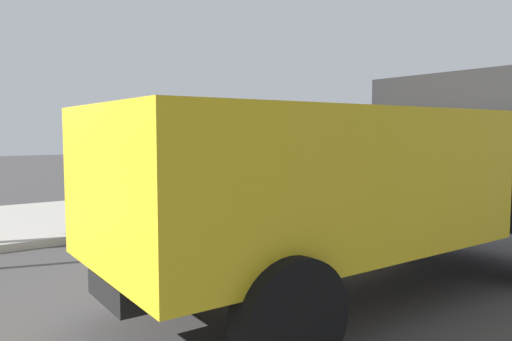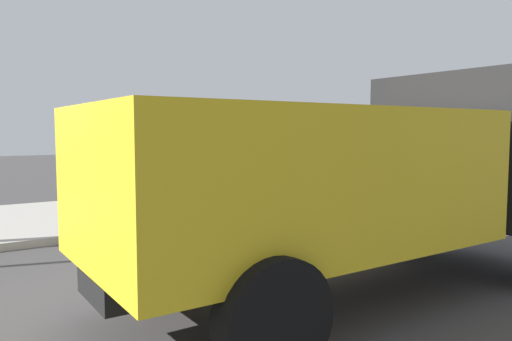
{
  "view_description": "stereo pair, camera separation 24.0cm",
  "coord_description": "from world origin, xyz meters",
  "px_view_note": "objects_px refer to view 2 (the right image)",
  "views": [
    {
      "loc": [
        -2.47,
        -5.5,
        2.16
      ],
      "look_at": [
        3.2,
        2.42,
        1.36
      ],
      "focal_mm": 34.48,
      "sensor_mm": 36.0,
      "label": 1
    },
    {
      "loc": [
        -2.28,
        -5.64,
        2.16
      ],
      "look_at": [
        3.2,
        2.42,
        1.36
      ],
      "focal_mm": 34.48,
      "sensor_mm": 36.0,
      "label": 2
    }
  ],
  "objects_px": {
    "loose_tire": "(112,199)",
    "dump_truck_yellow": "(371,171)",
    "stop_sign": "(214,147)",
    "fire_hydrant": "(101,205)"
  },
  "relations": [
    {
      "from": "loose_tire",
      "to": "dump_truck_yellow",
      "type": "height_order",
      "value": "dump_truck_yellow"
    },
    {
      "from": "fire_hydrant",
      "to": "dump_truck_yellow",
      "type": "relative_size",
      "value": 0.11
    },
    {
      "from": "loose_tire",
      "to": "dump_truck_yellow",
      "type": "bearing_deg",
      "value": -74.74
    },
    {
      "from": "loose_tire",
      "to": "stop_sign",
      "type": "xyz_separation_m",
      "value": [
        2.25,
        -0.44,
        1.09
      ]
    },
    {
      "from": "fire_hydrant",
      "to": "loose_tire",
      "type": "height_order",
      "value": "loose_tire"
    },
    {
      "from": "loose_tire",
      "to": "stop_sign",
      "type": "height_order",
      "value": "stop_sign"
    },
    {
      "from": "fire_hydrant",
      "to": "dump_truck_yellow",
      "type": "xyz_separation_m",
      "value": [
        1.82,
        -5.95,
        1.05
      ]
    },
    {
      "from": "fire_hydrant",
      "to": "dump_truck_yellow",
      "type": "height_order",
      "value": "dump_truck_yellow"
    },
    {
      "from": "loose_tire",
      "to": "dump_truck_yellow",
      "type": "relative_size",
      "value": 0.15
    },
    {
      "from": "stop_sign",
      "to": "dump_truck_yellow",
      "type": "height_order",
      "value": "dump_truck_yellow"
    }
  ]
}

